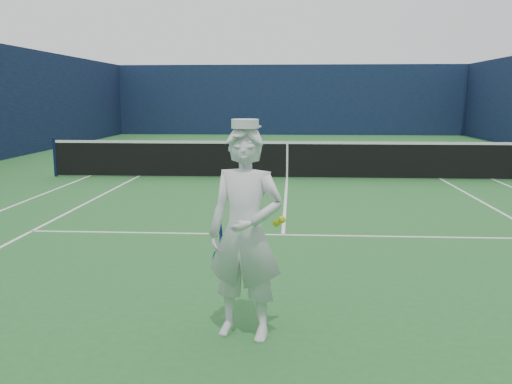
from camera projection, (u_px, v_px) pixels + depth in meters
The scene contains 5 objects.
ground at pixel (287, 178), 15.38m from camera, with size 80.00×80.00×0.00m, color #26652A.
court_markings at pixel (287, 178), 15.38m from camera, with size 11.03×23.83×0.01m.
windscreen_fence at pixel (288, 104), 15.05m from camera, with size 20.12×36.12×4.00m.
tennis_net at pixel (287, 158), 15.29m from camera, with size 12.88×0.09×1.07m.
tennis_player at pixel (245, 233), 5.11m from camera, with size 0.80×0.67×1.99m.
Camera 1 is at (0.13, -15.25, 2.18)m, focal length 40.00 mm.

